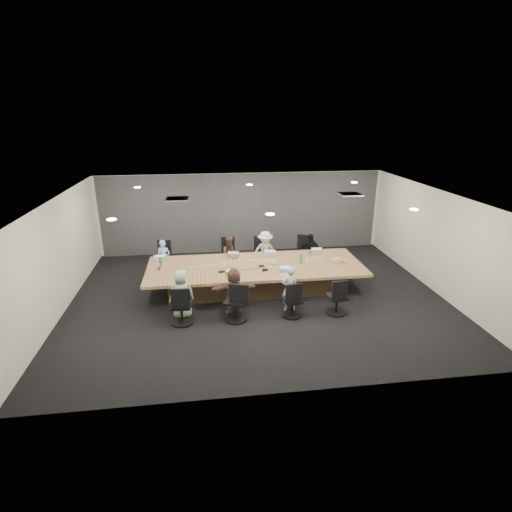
{
  "coord_description": "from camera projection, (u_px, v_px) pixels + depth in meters",
  "views": [
    {
      "loc": [
        -1.38,
        -9.81,
        4.78
      ],
      "look_at": [
        0.0,
        0.4,
        1.05
      ],
      "focal_mm": 28.0,
      "sensor_mm": 36.0,
      "label": 1
    }
  ],
  "objects": [
    {
      "name": "person_2",
      "position": [
        265.0,
        252.0,
        12.51
      ],
      "size": [
        0.89,
        0.56,
        1.31
      ],
      "primitive_type": "imported",
      "rotation": [
        0.0,
        0.0,
        6.37
      ],
      "color": "#B6C1B4",
      "rests_on": "ground"
    },
    {
      "name": "bottle_clear",
      "position": [
        224.0,
        264.0,
        10.99
      ],
      "size": [
        0.07,
        0.07,
        0.2
      ],
      "primitive_type": "cylinder",
      "rotation": [
        0.0,
        0.0,
        0.09
      ],
      "color": "silver",
      "rests_on": "conference_table"
    },
    {
      "name": "mic_left",
      "position": [
        221.0,
        272.0,
        10.67
      ],
      "size": [
        0.18,
        0.15,
        0.03
      ],
      "primitive_type": "cube",
      "rotation": [
        0.0,
        0.0,
        0.34
      ],
      "color": "black",
      "rests_on": "conference_table"
    },
    {
      "name": "bottle_green_right",
      "position": [
        301.0,
        259.0,
        11.23
      ],
      "size": [
        0.1,
        0.1,
        0.27
      ],
      "primitive_type": "cylinder",
      "rotation": [
        0.0,
        0.0,
        -0.31
      ],
      "color": "#387950",
      "rests_on": "conference_table"
    },
    {
      "name": "canvas_bag",
      "position": [
        337.0,
        261.0,
        11.29
      ],
      "size": [
        0.29,
        0.22,
        0.14
      ],
      "primitive_type": "cube",
      "rotation": [
        0.0,
        0.0,
        0.3
      ],
      "color": "#C1AE89",
      "rests_on": "conference_table"
    },
    {
      "name": "laptop_1",
      "position": [
        232.0,
        256.0,
        11.83
      ],
      "size": [
        0.39,
        0.31,
        0.02
      ],
      "primitive_type": "cube",
      "rotation": [
        0.0,
        0.0,
        2.89
      ],
      "color": "#8C6647",
      "rests_on": "conference_table"
    },
    {
      "name": "chair_7",
      "position": [
        337.0,
        300.0,
        9.93
      ],
      "size": [
        0.57,
        0.57,
        0.76
      ],
      "primitive_type": null,
      "rotation": [
        0.0,
        0.0,
        0.12
      ],
      "color": "black",
      "rests_on": "ground"
    },
    {
      "name": "floor",
      "position": [
        258.0,
        297.0,
        10.95
      ],
      "size": [
        10.0,
        8.0,
        0.0
      ],
      "primitive_type": "cube",
      "color": "black",
      "rests_on": "ground"
    },
    {
      "name": "laptop_3",
      "position": [
        315.0,
        252.0,
        12.15
      ],
      "size": [
        0.34,
        0.24,
        0.02
      ],
      "primitive_type": "cube",
      "rotation": [
        0.0,
        0.0,
        3.1
      ],
      "color": "#B2B2B7",
      "rests_on": "conference_table"
    },
    {
      "name": "chair_5",
      "position": [
        236.0,
        304.0,
        9.59
      ],
      "size": [
        0.73,
        0.73,
        0.86
      ],
      "primitive_type": null,
      "rotation": [
        0.0,
        0.0,
        -0.32
      ],
      "color": "black",
      "rests_on": "ground"
    },
    {
      "name": "chair_2",
      "position": [
        263.0,
        256.0,
        12.93
      ],
      "size": [
        0.66,
        0.66,
        0.77
      ],
      "primitive_type": null,
      "rotation": [
        0.0,
        0.0,
        2.81
      ],
      "color": "black",
      "rests_on": "ground"
    },
    {
      "name": "chair_6",
      "position": [
        292.0,
        303.0,
        9.79
      ],
      "size": [
        0.56,
        0.56,
        0.73
      ],
      "primitive_type": null,
      "rotation": [
        0.0,
        0.0,
        0.14
      ],
      "color": "black",
      "rests_on": "ground"
    },
    {
      "name": "mug_brown",
      "position": [
        159.0,
        268.0,
        10.81
      ],
      "size": [
        0.09,
        0.09,
        0.1
      ],
      "primitive_type": "cylinder",
      "rotation": [
        0.0,
        0.0,
        -0.11
      ],
      "color": "brown",
      "rests_on": "conference_table"
    },
    {
      "name": "conference_table",
      "position": [
        256.0,
        276.0,
        11.28
      ],
      "size": [
        6.0,
        2.2,
        0.74
      ],
      "color": "#473523",
      "rests_on": "ground"
    },
    {
      "name": "person_1",
      "position": [
        230.0,
        255.0,
        12.39
      ],
      "size": [
        0.64,
        0.54,
        1.19
      ],
      "primitive_type": "imported",
      "rotation": [
        0.0,
        0.0,
        6.45
      ],
      "color": "#4F342C",
      "rests_on": "ground"
    },
    {
      "name": "person_4",
      "position": [
        181.0,
        294.0,
        9.69
      ],
      "size": [
        0.66,
        0.49,
        1.23
      ],
      "primitive_type": "imported",
      "rotation": [
        0.0,
        0.0,
        3.32
      ],
      "color": "#8FB08F",
      "rests_on": "ground"
    },
    {
      "name": "chair_0",
      "position": [
        165.0,
        260.0,
        12.53
      ],
      "size": [
        0.54,
        0.54,
        0.76
      ],
      "primitive_type": null,
      "rotation": [
        0.0,
        0.0,
        3.09
      ],
      "color": "black",
      "rests_on": "ground"
    },
    {
      "name": "laptop_4",
      "position": [
        182.0,
        280.0,
        10.16
      ],
      "size": [
        0.35,
        0.28,
        0.02
      ],
      "primitive_type": "cube",
      "rotation": [
        0.0,
        0.0,
        -0.22
      ],
      "color": "#B2B2B7",
      "rests_on": "conference_table"
    },
    {
      "name": "snack_packet",
      "position": [
        345.0,
        261.0,
        11.38
      ],
      "size": [
        0.23,
        0.22,
        0.04
      ],
      "primitive_type": "cube",
      "rotation": [
        0.0,
        0.0,
        -0.68
      ],
      "color": "orange",
      "rests_on": "conference_table"
    },
    {
      "name": "person_5",
      "position": [
        234.0,
        291.0,
        9.86
      ],
      "size": [
        1.13,
        0.4,
        1.21
      ],
      "primitive_type": "imported",
      "rotation": [
        0.0,
        0.0,
        3.18
      ],
      "color": "brown",
      "rests_on": "ground"
    },
    {
      "name": "laptop_0",
      "position": [
        162.0,
        259.0,
        11.57
      ],
      "size": [
        0.37,
        0.29,
        0.02
      ],
      "primitive_type": "cube",
      "rotation": [
        0.0,
        0.0,
        3.32
      ],
      "color": "#B2B2B7",
      "rests_on": "conference_table"
    },
    {
      "name": "chair_4",
      "position": [
        181.0,
        308.0,
        9.44
      ],
      "size": [
        0.57,
        0.57,
        0.81
      ],
      "primitive_type": null,
      "rotation": [
        0.0,
        0.0,
        -0.05
      ],
      "color": "black",
      "rests_on": "ground"
    },
    {
      "name": "cup_white_far",
      "position": [
        239.0,
        261.0,
        11.37
      ],
      "size": [
        0.09,
        0.09,
        0.09
      ],
      "primitive_type": "cylinder",
      "rotation": [
        0.0,
        0.0,
        0.24
      ],
      "color": "white",
      "rests_on": "conference_table"
    },
    {
      "name": "wall_back",
      "position": [
        242.0,
        213.0,
        14.2
      ],
      "size": [
        10.0,
        0.0,
        2.8
      ],
      "primitive_type": "cube",
      "rotation": [
        1.57,
        0.0,
        0.0
      ],
      "color": "beige",
      "rests_on": "ground"
    },
    {
      "name": "laptop_2",
      "position": [
        268.0,
        255.0,
        11.96
      ],
      "size": [
        0.39,
        0.3,
        0.02
      ],
      "primitive_type": "cube",
      "rotation": [
        0.0,
        0.0,
        2.95
      ],
      "color": "#B2B2B7",
      "rests_on": "conference_table"
    },
    {
      "name": "chair_3",
      "position": [
        307.0,
        254.0,
        13.11
      ],
      "size": [
        0.67,
        0.67,
        0.77
      ],
      "primitive_type": null,
      "rotation": [
        0.0,
        0.0,
        2.8
      ],
      "color": "black",
      "rests_on": "ground"
    },
    {
      "name": "stapler",
      "position": [
        265.0,
        270.0,
        10.75
      ],
      "size": [
        0.16,
        0.07,
        0.06
      ],
      "primitive_type": "cube",
      "rotation": [
        0.0,
        0.0,
        0.2
      ],
      "color": "black",
      "rests_on": "conference_table"
    },
    {
      "name": "curtain",
      "position": [
        243.0,
        213.0,
        14.12
      ],
      "size": [
        9.8,
        0.04,
        2.8
      ],
      "primitive_type": "cube",
      "color": "#505054",
      "rests_on": "ground"
    },
    {
      "name": "laptop_6",
      "position": [
        285.0,
        275.0,
        10.5
      ],
      "size": [
        0.31,
        0.22,
        0.02
      ],
      "primitive_type": "cube",
      "rotation": [
        0.0,
        0.0,
        0.07
      ],
      "color": "#B2B2B7",
      "rests_on": "conference_table"
    },
    {
      "name": "chair_1",
      "position": [
        230.0,
        257.0,
        12.78
      ],
      "size": [
        0.61,
        0.61,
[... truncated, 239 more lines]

